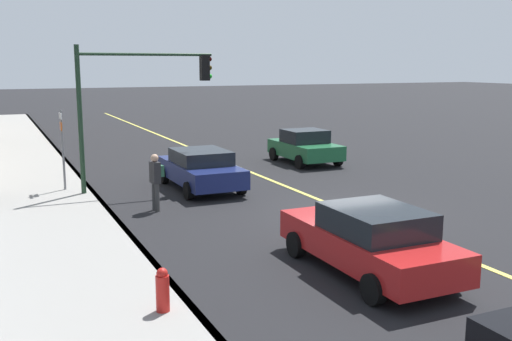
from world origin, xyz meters
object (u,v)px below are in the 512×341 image
(car_navy, at_px, (201,168))
(fire_hydrant, at_px, (163,294))
(street_sign_post, at_px, (63,145))
(car_red, at_px, (369,239))
(car_green, at_px, (305,147))
(pedestrian_with_backpack, at_px, (156,178))
(traffic_light_mast, at_px, (137,91))

(car_navy, height_order, fire_hydrant, car_navy)
(fire_hydrant, bearing_deg, street_sign_post, 1.54)
(car_navy, height_order, car_red, car_red)
(car_red, height_order, street_sign_post, street_sign_post)
(car_green, relative_size, fire_hydrant, 4.08)
(car_navy, distance_m, car_red, 9.72)
(car_navy, xyz_separation_m, fire_hydrant, (-10.17, 4.24, -0.28))
(pedestrian_with_backpack, relative_size, street_sign_post, 0.61)
(pedestrian_with_backpack, bearing_deg, car_green, -55.08)
(car_red, bearing_deg, traffic_light_mast, 14.16)
(traffic_light_mast, bearing_deg, car_navy, -97.96)
(street_sign_post, bearing_deg, car_green, -78.25)
(car_green, distance_m, fire_hydrant, 17.08)
(traffic_light_mast, distance_m, fire_hydrant, 11.10)
(car_red, distance_m, car_green, 14.31)
(car_navy, bearing_deg, fire_hydrant, 157.37)
(car_navy, relative_size, traffic_light_mast, 0.89)
(car_green, bearing_deg, traffic_light_mast, 110.58)
(car_green, relative_size, traffic_light_mast, 0.76)
(pedestrian_with_backpack, bearing_deg, car_red, -159.50)
(traffic_light_mast, relative_size, fire_hydrant, 5.36)
(traffic_light_mast, height_order, fire_hydrant, traffic_light_mast)
(pedestrian_with_backpack, relative_size, traffic_light_mast, 0.35)
(car_green, xyz_separation_m, traffic_light_mast, (-3.10, 8.26, 2.76))
(car_navy, xyz_separation_m, street_sign_post, (1.18, 4.54, 0.96))
(car_green, xyz_separation_m, street_sign_post, (-2.22, 10.68, 0.95))
(traffic_light_mast, xyz_separation_m, fire_hydrant, (-10.46, 2.12, -3.05))
(traffic_light_mast, bearing_deg, pedestrian_with_backpack, 176.41)
(car_red, height_order, pedestrian_with_backpack, pedestrian_with_backpack)
(car_navy, height_order, street_sign_post, street_sign_post)
(car_green, relative_size, pedestrian_with_backpack, 2.19)
(fire_hydrant, bearing_deg, car_red, -84.43)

